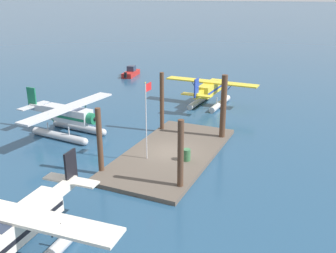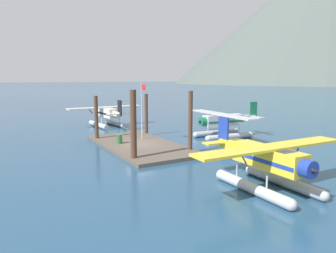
{
  "view_description": "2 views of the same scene",
  "coord_description": "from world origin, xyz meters",
  "px_view_note": "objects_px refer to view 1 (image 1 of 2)",
  "views": [
    {
      "loc": [
        -24.54,
        -10.67,
        11.88
      ],
      "look_at": [
        2.37,
        1.33,
        1.39
      ],
      "focal_mm": 40.15,
      "sensor_mm": 36.0,
      "label": 1
    },
    {
      "loc": [
        26.73,
        -12.22,
        6.46
      ],
      "look_at": [
        0.41,
        2.92,
        1.79
      ],
      "focal_mm": 33.19,
      "sensor_mm": 36.0,
      "label": 2
    }
  ],
  "objects_px": {
    "fuel_drum": "(187,155)",
    "boat_red_open_east": "(131,73)",
    "seaplane_yellow_stbd_fwd": "(210,91)",
    "seaplane_cream_port_fwd": "(21,230)",
    "seaplane_silver_bow_centre": "(68,118)",
    "flagpole": "(147,111)"
  },
  "relations": [
    {
      "from": "fuel_drum",
      "to": "boat_red_open_east",
      "type": "bearing_deg",
      "value": 36.55
    },
    {
      "from": "seaplane_yellow_stbd_fwd",
      "to": "boat_red_open_east",
      "type": "relative_size",
      "value": 2.15
    },
    {
      "from": "seaplane_yellow_stbd_fwd",
      "to": "boat_red_open_east",
      "type": "bearing_deg",
      "value": 56.89
    },
    {
      "from": "fuel_drum",
      "to": "seaplane_cream_port_fwd",
      "type": "height_order",
      "value": "seaplane_cream_port_fwd"
    },
    {
      "from": "seaplane_cream_port_fwd",
      "to": "seaplane_yellow_stbd_fwd",
      "type": "xyz_separation_m",
      "value": [
        28.32,
        0.11,
        0.0
      ]
    },
    {
      "from": "fuel_drum",
      "to": "seaplane_cream_port_fwd",
      "type": "relative_size",
      "value": 0.08
    },
    {
      "from": "seaplane_silver_bow_centre",
      "to": "boat_red_open_east",
      "type": "bearing_deg",
      "value": 16.96
    },
    {
      "from": "flagpole",
      "to": "seaplane_silver_bow_centre",
      "type": "bearing_deg",
      "value": 76.5
    },
    {
      "from": "flagpole",
      "to": "seaplane_yellow_stbd_fwd",
      "type": "distance_m",
      "value": 16.38
    },
    {
      "from": "fuel_drum",
      "to": "seaplane_yellow_stbd_fwd",
      "type": "xyz_separation_m",
      "value": [
        15.46,
        3.27,
        0.84
      ]
    },
    {
      "from": "seaplane_cream_port_fwd",
      "to": "seaplane_yellow_stbd_fwd",
      "type": "height_order",
      "value": "same"
    },
    {
      "from": "fuel_drum",
      "to": "seaplane_silver_bow_centre",
      "type": "bearing_deg",
      "value": 83.24
    },
    {
      "from": "fuel_drum",
      "to": "seaplane_yellow_stbd_fwd",
      "type": "bearing_deg",
      "value": 11.94
    },
    {
      "from": "seaplane_silver_bow_centre",
      "to": "boat_red_open_east",
      "type": "relative_size",
      "value": 2.16
    },
    {
      "from": "flagpole",
      "to": "boat_red_open_east",
      "type": "distance_m",
      "value": 31.35
    },
    {
      "from": "seaplane_yellow_stbd_fwd",
      "to": "seaplane_silver_bow_centre",
      "type": "xyz_separation_m",
      "value": [
        -14.08,
        8.41,
        0.0
      ]
    },
    {
      "from": "flagpole",
      "to": "boat_red_open_east",
      "type": "bearing_deg",
      "value": 31.57
    },
    {
      "from": "fuel_drum",
      "to": "seaplane_yellow_stbd_fwd",
      "type": "height_order",
      "value": "seaplane_yellow_stbd_fwd"
    },
    {
      "from": "flagpole",
      "to": "seaplane_cream_port_fwd",
      "type": "distance_m",
      "value": 12.34
    },
    {
      "from": "seaplane_cream_port_fwd",
      "to": "seaplane_silver_bow_centre",
      "type": "distance_m",
      "value": 16.6
    },
    {
      "from": "seaplane_cream_port_fwd",
      "to": "boat_red_open_east",
      "type": "xyz_separation_m",
      "value": [
        38.66,
        15.97,
        -1.09
      ]
    },
    {
      "from": "fuel_drum",
      "to": "seaplane_cream_port_fwd",
      "type": "distance_m",
      "value": 13.26
    }
  ]
}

